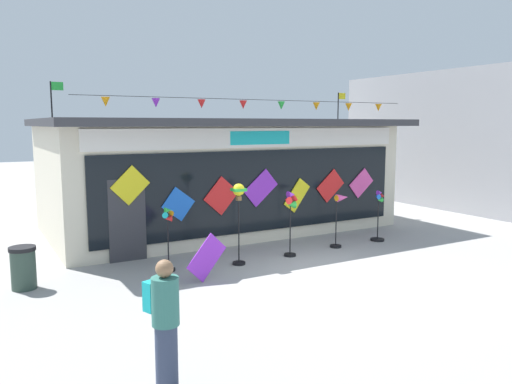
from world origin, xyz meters
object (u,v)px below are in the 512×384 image
(wind_spinner_left, at_px, (239,203))
(person_near_camera, at_px, (165,322))
(wind_spinner_far_left, at_px, (168,232))
(wind_spinner_center_right, at_px, (341,210))
(kite_shop_building, at_px, (218,173))
(wind_spinner_center_left, at_px, (291,210))
(trash_bin, at_px, (23,268))
(display_kite_on_ground, at_px, (207,257))
(wind_spinner_right, at_px, (379,214))

(wind_spinner_left, xyz_separation_m, person_near_camera, (-3.44, -4.57, -0.59))
(wind_spinner_far_left, bearing_deg, wind_spinner_left, -10.15)
(wind_spinner_left, distance_m, wind_spinner_center_right, 3.22)
(kite_shop_building, relative_size, wind_spinner_center_right, 7.37)
(wind_spinner_center_left, relative_size, person_near_camera, 0.99)
(wind_spinner_center_right, height_order, trash_bin, wind_spinner_center_right)
(wind_spinner_left, height_order, wind_spinner_center_right, wind_spinner_left)
(wind_spinner_center_left, bearing_deg, wind_spinner_left, -179.76)
(wind_spinner_far_left, bearing_deg, display_kite_on_ground, -65.86)
(kite_shop_building, xyz_separation_m, wind_spinner_center_left, (-0.03, -4.29, -0.55))
(wind_spinner_right, bearing_deg, wind_spinner_center_left, -176.75)
(person_near_camera, bearing_deg, wind_spinner_center_left, 22.28)
(kite_shop_building, distance_m, person_near_camera, 10.18)
(wind_spinner_right, bearing_deg, display_kite_on_ground, -170.81)
(kite_shop_building, bearing_deg, wind_spinner_far_left, -128.08)
(kite_shop_building, relative_size, wind_spinner_center_left, 6.42)
(wind_spinner_right, relative_size, display_kite_on_ground, 1.59)
(kite_shop_building, bearing_deg, display_kite_on_ground, -117.93)
(kite_shop_building, height_order, wind_spinner_center_right, kite_shop_building)
(wind_spinner_far_left, distance_m, wind_spinner_left, 1.75)
(wind_spinner_center_left, height_order, wind_spinner_center_right, wind_spinner_center_left)
(kite_shop_building, relative_size, wind_spinner_left, 5.52)
(wind_spinner_far_left, relative_size, wind_spinner_left, 0.76)
(wind_spinner_right, relative_size, person_near_camera, 0.87)
(wind_spinner_center_left, distance_m, display_kite_on_ground, 2.83)
(wind_spinner_left, distance_m, wind_spinner_center_left, 1.50)
(person_near_camera, height_order, trash_bin, person_near_camera)
(wind_spinner_right, bearing_deg, wind_spinner_center_right, -179.83)
(wind_spinner_center_left, height_order, wind_spinner_right, wind_spinner_center_left)
(trash_bin, bearing_deg, wind_spinner_far_left, -5.51)
(wind_spinner_center_right, xyz_separation_m, display_kite_on_ground, (-4.35, -0.92, -0.51))
(wind_spinner_left, height_order, display_kite_on_ground, wind_spinner_left)
(wind_spinner_left, xyz_separation_m, wind_spinner_center_right, (3.18, 0.18, -0.47))
(person_near_camera, bearing_deg, kite_shop_building, 40.15)
(wind_spinner_right, height_order, person_near_camera, person_near_camera)
(kite_shop_building, xyz_separation_m, display_kite_on_ground, (-2.67, -5.04, -1.24))
(trash_bin, bearing_deg, display_kite_on_ground, -21.11)
(wind_spinner_far_left, xyz_separation_m, trash_bin, (-2.96, 0.29, -0.45))
(wind_spinner_right, bearing_deg, kite_shop_building, 126.67)
(wind_spinner_center_right, height_order, display_kite_on_ground, wind_spinner_center_right)
(kite_shop_building, distance_m, wind_spinner_center_left, 4.32)
(trash_bin, height_order, display_kite_on_ground, display_kite_on_ground)
(wind_spinner_far_left, height_order, trash_bin, wind_spinner_far_left)
(kite_shop_building, height_order, person_near_camera, kite_shop_building)
(wind_spinner_far_left, xyz_separation_m, wind_spinner_center_right, (4.81, -0.11, 0.11))
(wind_spinner_left, bearing_deg, wind_spinner_center_right, 3.19)
(wind_spinner_center_right, relative_size, person_near_camera, 0.86)
(wind_spinner_center_right, xyz_separation_m, person_near_camera, (-6.62, -4.74, -0.12))
(wind_spinner_center_right, bearing_deg, wind_spinner_left, -176.81)
(kite_shop_building, distance_m, wind_spinner_left, 4.56)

